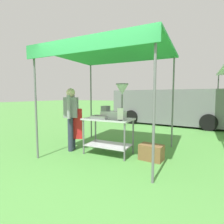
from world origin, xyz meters
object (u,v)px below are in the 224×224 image
(supply_crate, at_px, (151,152))
(donut_fryer, at_px, (116,105))
(donut_cart, at_px, (108,129))
(stall_canopy, at_px, (110,55))
(vendor, at_px, (71,116))
(menu_sign, at_px, (120,115))
(van_grey, at_px, (171,106))
(donut_tray, at_px, (101,118))

(supply_crate, bearing_deg, donut_fryer, -176.36)
(donut_cart, xyz_separation_m, donut_fryer, (0.21, -0.01, 0.58))
(stall_canopy, relative_size, vendor, 1.76)
(stall_canopy, bearing_deg, menu_sign, -38.29)
(menu_sign, distance_m, supply_crate, 1.08)
(donut_fryer, height_order, supply_crate, donut_fryer)
(stall_canopy, height_order, supply_crate, stall_canopy)
(menu_sign, height_order, van_grey, van_grey)
(donut_cart, relative_size, supply_crate, 2.16)
(stall_canopy, distance_m, donut_cart, 1.77)
(vendor, relative_size, van_grey, 0.28)
(donut_fryer, distance_m, menu_sign, 0.36)
(donut_fryer, distance_m, supply_crate, 1.33)
(menu_sign, height_order, supply_crate, menu_sign)
(donut_tray, relative_size, vendor, 0.26)
(donut_tray, height_order, donut_fryer, donut_fryer)
(supply_crate, bearing_deg, vendor, -174.86)
(stall_canopy, xyz_separation_m, donut_tray, (-0.15, -0.22, -1.49))
(donut_fryer, xyz_separation_m, van_grey, (0.53, 5.44, -0.32))
(donut_cart, height_order, vendor, vendor)
(donut_fryer, height_order, vendor, donut_fryer)
(donut_cart, distance_m, donut_fryer, 0.61)
(menu_sign, xyz_separation_m, van_grey, (0.33, 5.65, -0.12))
(menu_sign, relative_size, supply_crate, 0.51)
(stall_canopy, distance_m, supply_crate, 2.45)
(supply_crate, xyz_separation_m, van_grey, (-0.31, 5.38, 0.71))
(stall_canopy, distance_m, van_grey, 5.59)
(donut_fryer, relative_size, menu_sign, 2.96)
(donut_tray, xyz_separation_m, van_grey, (0.88, 5.55, -0.02))
(van_grey, bearing_deg, supply_crate, -86.72)
(donut_cart, distance_m, donut_tray, 0.33)
(vendor, bearing_deg, supply_crate, 5.14)
(stall_canopy, bearing_deg, van_grey, 82.12)
(stall_canopy, distance_m, menu_sign, 1.49)
(vendor, distance_m, supply_crate, 2.19)
(donut_cart, height_order, supply_crate, donut_cart)
(stall_canopy, xyz_separation_m, menu_sign, (0.41, -0.32, -1.40))
(donut_fryer, bearing_deg, donut_tray, -162.54)
(donut_fryer, relative_size, vendor, 0.51)
(donut_fryer, bearing_deg, donut_cart, 178.30)
(donut_tray, xyz_separation_m, menu_sign, (0.56, -0.11, 0.10))
(van_grey, bearing_deg, stall_canopy, -97.88)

